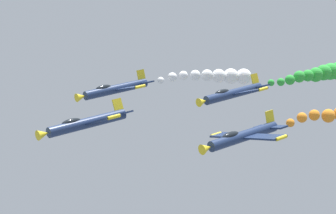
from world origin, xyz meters
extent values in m
cylinder|color=navy|center=(0.70, 10.10, 68.54)|extent=(1.45, 9.00, 1.45)
cone|color=yellow|center=(0.70, 15.20, 68.54)|extent=(1.37, 1.20, 1.37)
cube|color=navy|center=(0.66, 9.70, 68.45)|extent=(8.51, 1.90, 3.82)
cylinder|color=yellow|center=(-3.56, 9.70, 70.28)|extent=(0.47, 1.40, 0.47)
cylinder|color=yellow|center=(4.88, 9.70, 66.62)|extent=(0.47, 1.40, 0.47)
cube|color=navy|center=(0.72, 6.10, 68.59)|extent=(3.56, 1.20, 1.68)
cube|color=yellow|center=(1.08, 6.00, 69.43)|extent=(0.76, 1.10, 1.52)
ellipsoid|color=black|center=(0.90, 11.90, 68.99)|extent=(1.01, 2.20, 0.96)
cylinder|color=navy|center=(-10.65, -1.16, 67.74)|extent=(1.34, 9.00, 1.34)
cone|color=yellow|center=(-10.65, 3.94, 67.74)|extent=(1.28, 1.20, 1.28)
cube|color=navy|center=(-10.68, -1.56, 67.65)|extent=(8.95, 1.90, 2.50)
cylinder|color=yellow|center=(-15.13, -1.56, 68.81)|extent=(0.44, 1.40, 0.44)
cylinder|color=yellow|center=(-6.22, -1.56, 66.48)|extent=(0.44, 1.40, 0.44)
cube|color=navy|center=(-10.64, -5.16, 67.79)|extent=(3.72, 1.20, 1.13)
cube|color=yellow|center=(-10.41, -5.26, 68.68)|extent=(0.54, 1.10, 1.58)
ellipsoid|color=black|center=(-10.52, 0.64, 68.22)|extent=(0.95, 2.20, 0.88)
sphere|color=orange|center=(-10.77, -8.17, 67.59)|extent=(0.93, 0.93, 0.93)
sphere|color=orange|center=(-10.70, -10.19, 67.73)|extent=(1.14, 1.14, 1.14)
sphere|color=orange|center=(-10.82, -12.20, 67.60)|extent=(1.25, 1.25, 1.25)
sphere|color=orange|center=(-11.24, -14.21, 67.19)|extent=(1.56, 1.56, 1.56)
cylinder|color=navy|center=(10.07, 0.08, 68.09)|extent=(1.38, 9.00, 1.38)
cone|color=yellow|center=(10.07, 5.18, 68.09)|extent=(1.31, 1.20, 1.31)
cube|color=navy|center=(10.04, -0.32, 67.99)|extent=(8.85, 1.90, 2.88)
cylinder|color=yellow|center=(5.64, -0.32, 69.35)|extent=(0.45, 1.40, 0.45)
cylinder|color=yellow|center=(14.43, -0.32, 66.64)|extent=(0.45, 1.40, 0.45)
cube|color=navy|center=(10.08, -3.92, 68.14)|extent=(3.68, 1.20, 1.29)
cube|color=yellow|center=(10.35, -4.02, 69.01)|extent=(0.60, 1.10, 1.57)
ellipsoid|color=black|center=(10.21, 1.88, 68.56)|extent=(0.97, 2.20, 0.90)
sphere|color=white|center=(9.90, -6.85, 67.99)|extent=(0.90, 0.90, 0.90)
sphere|color=white|center=(9.84, -8.77, 68.12)|extent=(1.24, 1.24, 1.24)
sphere|color=white|center=(9.86, -10.70, 67.98)|extent=(1.26, 1.26, 1.26)
sphere|color=white|center=(9.61, -12.63, 67.74)|extent=(1.45, 1.45, 1.45)
sphere|color=white|center=(9.32, -14.55, 67.46)|extent=(1.64, 1.64, 1.64)
sphere|color=white|center=(9.02, -16.48, 67.10)|extent=(1.94, 1.94, 1.94)
sphere|color=white|center=(8.55, -18.41, 66.82)|extent=(2.20, 2.20, 2.20)
sphere|color=white|center=(7.90, -20.33, 66.57)|extent=(2.27, 2.27, 2.27)
cylinder|color=navy|center=(-0.24, -10.10, 68.00)|extent=(1.41, 9.00, 1.41)
cone|color=yellow|center=(-0.24, -5.00, 68.00)|extent=(1.34, 1.20, 1.34)
cube|color=navy|center=(-0.28, -10.50, 67.90)|extent=(8.69, 1.90, 3.37)
cylinder|color=yellow|center=(-4.59, -10.50, 69.51)|extent=(0.46, 1.40, 0.46)
cylinder|color=yellow|center=(4.03, -10.50, 66.30)|extent=(0.46, 1.40, 0.46)
cube|color=navy|center=(-0.23, -14.10, 68.04)|extent=(3.62, 1.20, 1.49)
cube|color=yellow|center=(0.09, -14.20, 68.90)|extent=(0.69, 1.10, 1.55)
ellipsoid|color=black|center=(-0.07, -8.30, 68.46)|extent=(0.99, 2.20, 0.93)
sphere|color=green|center=(-0.14, -16.98, 68.08)|extent=(0.87, 0.87, 0.87)
sphere|color=green|center=(-0.16, -18.87, 67.83)|extent=(1.04, 1.04, 1.04)
sphere|color=green|center=(-0.12, -20.75, 67.78)|extent=(1.35, 1.35, 1.35)
sphere|color=green|center=(-0.13, -22.63, 67.89)|extent=(1.59, 1.59, 1.59)
sphere|color=green|center=(-0.09, -24.52, 67.70)|extent=(1.61, 1.61, 1.61)
sphere|color=green|center=(0.04, -26.40, 67.47)|extent=(2.03, 2.03, 2.03)
sphere|color=green|center=(0.11, -28.29, 67.44)|extent=(2.22, 2.22, 2.22)
sphere|color=green|center=(0.36, -30.17, 67.22)|extent=(2.41, 2.41, 2.41)
camera|label=1|loc=(-50.43, 41.12, 89.99)|focal=65.61mm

